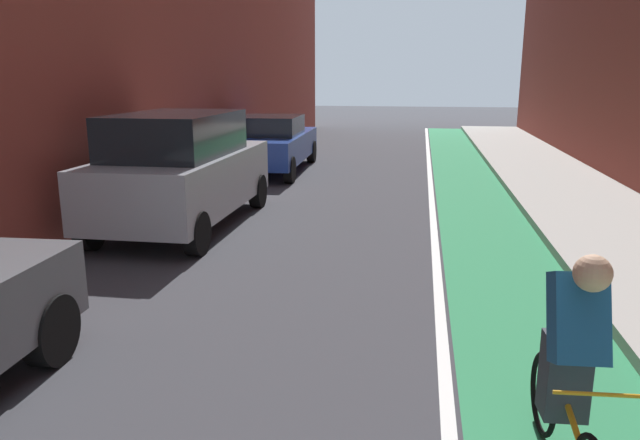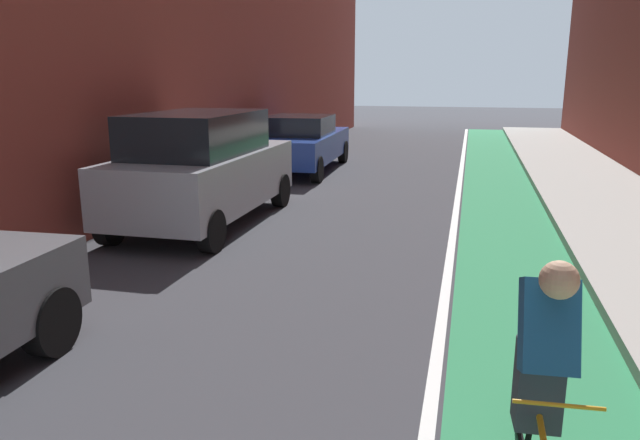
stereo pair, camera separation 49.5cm
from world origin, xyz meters
The scene contains 7 objects.
ground_plane centered at (0.00, 15.86, 0.00)m, with size 87.39×87.39×0.00m, color #38383D.
bike_lane_paint centered at (2.74, 17.86, 0.00)m, with size 1.60×39.72×0.00m, color #2D8451.
lane_divider_stripe centered at (1.84, 17.86, 0.00)m, with size 0.12×39.72×0.00m, color white.
sidewalk_right centered at (4.87, 17.86, 0.07)m, with size 2.66×39.72×0.14m, color #A8A59E.
parked_suv_silver centered at (-2.49, 16.58, 1.02)m, with size 1.94×4.47×1.98m.
parked_sedan_blue centered at (-2.49, 22.92, 0.79)m, with size 2.03×4.84×1.53m.
cyclist_trailing centered at (2.54, 10.57, 0.84)m, with size 0.48×1.66×1.59m.
Camera 1 is at (1.54, 6.87, 2.59)m, focal length 33.70 mm.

